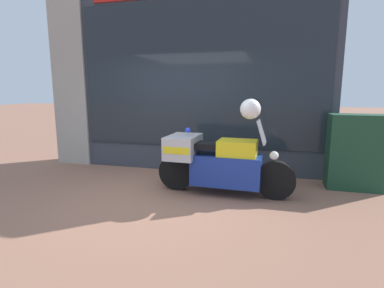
{
  "coord_description": "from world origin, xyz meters",
  "views": [
    {
      "loc": [
        1.82,
        -4.19,
        1.7
      ],
      "look_at": [
        0.44,
        1.06,
        0.73
      ],
      "focal_mm": 28.0,
      "sensor_mm": 36.0,
      "label": 1
    }
  ],
  "objects": [
    {
      "name": "ground_plane",
      "position": [
        0.0,
        0.0,
        0.0
      ],
      "size": [
        60.0,
        60.0,
        0.0
      ],
      "primitive_type": "plane",
      "color": "#8E604C"
    },
    {
      "name": "utility_cabinet",
      "position": [
        3.27,
        1.42,
        0.65
      ],
      "size": [
        0.9,
        0.48,
        1.3
      ],
      "primitive_type": "cube",
      "color": "#193D28",
      "rests_on": "ground"
    },
    {
      "name": "window_display",
      "position": [
        0.34,
        2.03,
        0.47
      ],
      "size": [
        4.8,
        0.3,
        1.94
      ],
      "color": "slate",
      "rests_on": "ground"
    },
    {
      "name": "shop_building",
      "position": [
        -0.39,
        2.0,
        1.96
      ],
      "size": [
        6.08,
        0.55,
        3.9
      ],
      "color": "#333842",
      "rests_on": "ground"
    },
    {
      "name": "white_helmet",
      "position": [
        1.52,
        0.55,
        1.42
      ],
      "size": [
        0.32,
        0.32,
        0.32
      ],
      "primitive_type": "sphere",
      "color": "white",
      "rests_on": "paramedic_motorcycle"
    },
    {
      "name": "paramedic_motorcycle",
      "position": [
        0.98,
        0.57,
        0.55
      ],
      "size": [
        2.27,
        0.77,
        1.26
      ],
      "rotation": [
        0.0,
        0.0,
        -0.04
      ],
      "color": "black",
      "rests_on": "ground"
    }
  ]
}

